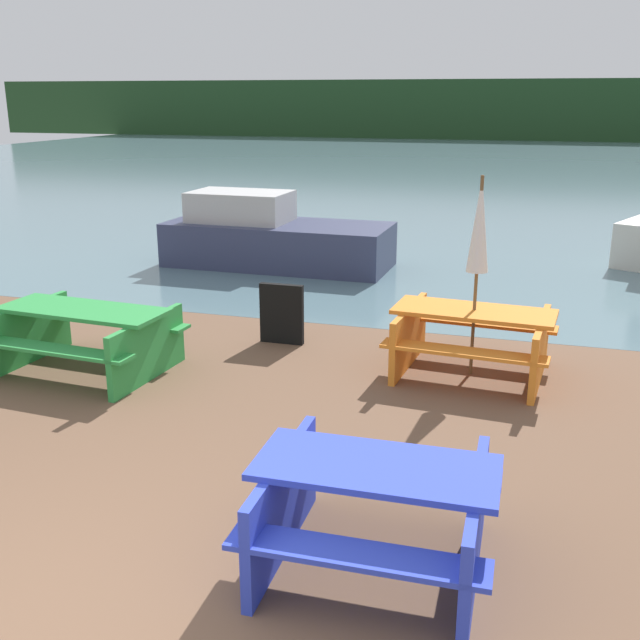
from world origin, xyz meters
The scene contains 8 objects.
water centered at (0.00, 31.39, 0.00)m, with size 60.00×50.00×0.00m.
far_treeline centered at (0.00, 51.39, 2.00)m, with size 80.00×1.60×4.00m.
picnic_table_blue centered at (1.60, 1.31, 0.44)m, with size 1.56×1.41×0.73m.
picnic_table_green centered at (-2.26, 3.95, 0.45)m, with size 1.97×1.51×0.72m.
picnic_table_orange centered at (1.86, 5.06, 0.45)m, with size 1.81×1.51×0.73m.
umbrella_white centered at (1.86, 5.06, 1.63)m, with size 0.23×0.23×2.17m.
boat centered at (-2.13, 9.62, 0.50)m, with size 4.02×1.67×1.30m.
signboard centered at (-0.49, 5.48, 0.38)m, with size 0.55×0.08×0.75m.
Camera 1 is at (2.47, -2.84, 2.95)m, focal length 42.00 mm.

